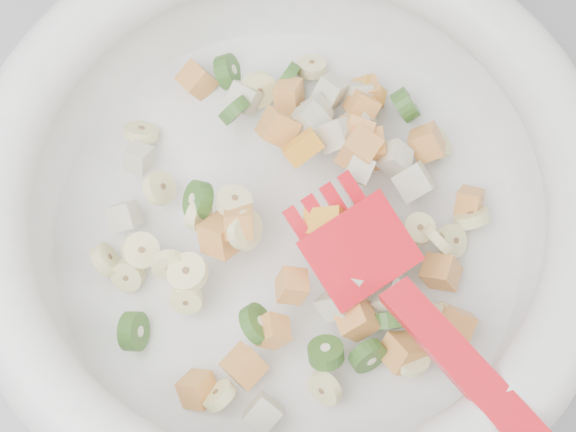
# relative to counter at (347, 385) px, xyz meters

# --- Properties ---
(counter) EXTENTS (2.00, 0.60, 0.90)m
(counter) POSITION_rel_counter_xyz_m (0.00, 0.00, 0.00)
(counter) COLOR #A0A0A6
(counter) RESTS_ON ground
(mixing_bowl) EXTENTS (0.44, 0.43, 0.15)m
(mixing_bowl) POSITION_rel_counter_xyz_m (-0.07, 0.01, 0.51)
(mixing_bowl) COLOR white
(mixing_bowl) RESTS_ON counter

